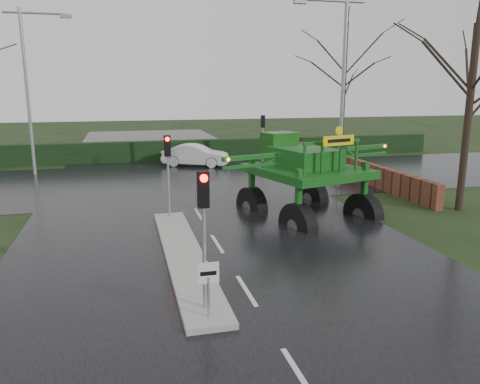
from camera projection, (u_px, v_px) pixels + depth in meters
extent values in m
plane|color=black|center=(246.00, 291.00, 12.64)|extent=(140.00, 140.00, 0.00)
cube|color=black|center=(192.00, 204.00, 22.10)|extent=(14.00, 80.00, 0.02)
cube|color=black|center=(177.00, 180.00, 27.78)|extent=(80.00, 12.00, 0.02)
cube|color=gray|center=(184.00, 255.00, 15.15)|extent=(1.20, 10.00, 0.16)
cube|color=black|center=(165.00, 151.00, 35.19)|extent=(44.00, 0.90, 1.50)
cube|color=#592D1E|center=(340.00, 164.00, 30.16)|extent=(0.40, 20.00, 1.20)
cylinder|color=gray|center=(209.00, 297.00, 10.77)|extent=(0.07, 0.07, 1.00)
cube|color=silver|center=(208.00, 273.00, 10.64)|extent=(0.50, 0.04, 0.50)
cube|color=black|center=(208.00, 273.00, 10.62)|extent=(0.38, 0.01, 0.10)
cylinder|color=gray|center=(204.00, 245.00, 11.00)|extent=(0.10, 0.10, 3.50)
cube|color=black|center=(203.00, 189.00, 10.71)|extent=(0.26, 0.22, 0.85)
sphere|color=#FF0C07|center=(204.00, 178.00, 10.53)|extent=(0.18, 0.18, 0.18)
cylinder|color=gray|center=(168.00, 179.00, 19.05)|extent=(0.10, 0.10, 3.50)
cube|color=black|center=(167.00, 146.00, 18.75)|extent=(0.26, 0.22, 0.85)
sphere|color=#FF0C07|center=(167.00, 139.00, 18.57)|extent=(0.18, 0.18, 0.18)
cylinder|color=gray|center=(263.00, 141.00, 32.74)|extent=(0.10, 0.10, 3.50)
cube|color=black|center=(263.00, 121.00, 32.44)|extent=(0.26, 0.22, 0.85)
sphere|color=#FF0C07|center=(262.00, 117.00, 32.51)|extent=(0.18, 0.18, 0.18)
cylinder|color=gray|center=(343.00, 95.00, 24.94)|extent=(0.20, 0.20, 10.00)
cylinder|color=gray|center=(333.00, 1.00, 23.72)|extent=(3.52, 0.14, 0.14)
cube|color=gray|center=(300.00, 2.00, 23.33)|extent=(0.65, 0.30, 0.20)
cylinder|color=gray|center=(27.00, 94.00, 28.45)|extent=(0.20, 0.20, 10.00)
cylinder|color=gray|center=(34.00, 13.00, 27.62)|extent=(3.52, 0.14, 0.14)
cube|color=gray|center=(66.00, 16.00, 28.07)|extent=(0.65, 0.30, 0.20)
cylinder|color=black|center=(468.00, 120.00, 20.19)|extent=(0.32, 0.32, 8.00)
cone|color=black|center=(480.00, 6.00, 19.18)|extent=(0.24, 0.24, 2.00)
cylinder|color=black|center=(343.00, 93.00, 34.53)|extent=(0.32, 0.32, 10.00)
cone|color=black|center=(347.00, 10.00, 33.26)|extent=(0.24, 0.24, 2.50)
cylinder|color=black|center=(237.00, 200.00, 18.86)|extent=(1.04, 2.01, 1.94)
cylinder|color=#595B56|center=(237.00, 200.00, 18.86)|extent=(0.74, 0.81, 0.68)
cube|color=#0B4112|center=(237.00, 170.00, 18.59)|extent=(0.26, 0.26, 2.23)
cylinder|color=black|center=(306.00, 190.00, 20.56)|extent=(1.04, 2.01, 1.94)
cylinder|color=#595B56|center=(306.00, 190.00, 20.56)|extent=(0.74, 0.81, 0.68)
cube|color=#0B4112|center=(307.00, 163.00, 20.30)|extent=(0.26, 0.26, 2.23)
cylinder|color=black|center=(288.00, 220.00, 15.91)|extent=(1.04, 2.01, 1.94)
cylinder|color=#595B56|center=(288.00, 220.00, 15.91)|extent=(0.74, 0.81, 0.68)
cube|color=#0B4112|center=(289.00, 185.00, 15.64)|extent=(0.26, 0.26, 2.23)
cylinder|color=black|center=(364.00, 207.00, 17.61)|extent=(1.04, 2.01, 1.94)
cylinder|color=#595B56|center=(364.00, 207.00, 17.61)|extent=(0.74, 0.81, 0.68)
cube|color=#0B4112|center=(366.00, 176.00, 17.35)|extent=(0.26, 0.26, 2.23)
cube|color=#0B4112|center=(300.00, 157.00, 17.83)|extent=(5.19, 5.59, 0.34)
cube|color=#0B4112|center=(297.00, 142.00, 17.88)|extent=(2.85, 3.38, 0.87)
cube|color=#164C11|center=(269.00, 129.00, 19.44)|extent=(1.72, 1.52, 1.26)
cube|color=#0B4112|center=(328.00, 122.00, 16.22)|extent=(2.83, 0.91, 0.12)
cube|color=#0B4112|center=(234.00, 139.00, 15.80)|extent=(2.47, 0.86, 0.17)
sphere|color=orange|center=(207.00, 141.00, 15.19)|extent=(0.14, 0.14, 0.14)
cube|color=#0B4112|center=(368.00, 131.00, 18.83)|extent=(2.47, 0.86, 0.17)
sphere|color=orange|center=(389.00, 130.00, 19.27)|extent=(0.14, 0.14, 0.14)
cube|color=yellow|center=(336.00, 120.00, 15.87)|extent=(1.51, 0.48, 0.39)
cube|color=black|center=(336.00, 120.00, 15.87)|extent=(1.12, 0.33, 0.14)
cylinder|color=yellow|center=(336.00, 108.00, 15.78)|extent=(0.35, 0.13, 0.35)
imported|color=silver|center=(196.00, 166.00, 32.83)|extent=(4.84, 3.36, 1.51)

